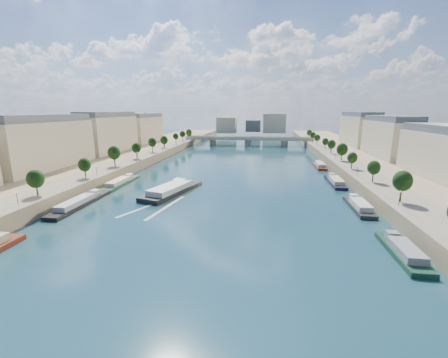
% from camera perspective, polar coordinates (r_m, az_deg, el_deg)
% --- Properties ---
extents(ground, '(700.00, 700.00, 0.00)m').
position_cam_1_polar(ground, '(144.90, 1.72, 0.61)').
color(ground, '#0B2F33').
rests_on(ground, ground).
extents(quay_left, '(44.00, 520.00, 5.00)m').
position_cam_1_polar(quay_left, '(167.84, -23.54, 2.10)').
color(quay_left, '#9E8460').
rests_on(quay_left, ground).
extents(quay_right, '(44.00, 520.00, 5.00)m').
position_cam_1_polar(quay_right, '(154.57, 29.32, 0.66)').
color(quay_right, '#9E8460').
rests_on(quay_right, ground).
extents(pave_left, '(14.00, 520.00, 0.10)m').
position_cam_1_polar(pave_left, '(160.15, -19.02, 2.93)').
color(pave_left, gray).
rests_on(pave_left, quay_left).
extents(pave_right, '(14.00, 520.00, 0.10)m').
position_cam_1_polar(pave_right, '(149.21, 24.07, 1.81)').
color(pave_right, gray).
rests_on(pave_right, quay_right).
extents(trees_left, '(4.80, 268.80, 8.26)m').
position_cam_1_polar(trees_left, '(160.25, -18.21, 4.96)').
color(trees_left, '#382B1E').
rests_on(trees_left, ground).
extents(trees_right, '(4.80, 268.80, 8.26)m').
position_cam_1_polar(trees_right, '(157.35, 22.56, 4.48)').
color(trees_right, '#382B1E').
rests_on(trees_right, ground).
extents(lamps_left, '(0.36, 200.36, 4.28)m').
position_cam_1_polar(lamps_left, '(148.91, -19.26, 3.27)').
color(lamps_left, black).
rests_on(lamps_left, ground).
extents(lamps_right, '(0.36, 200.36, 4.28)m').
position_cam_1_polar(lamps_right, '(152.32, 22.03, 3.25)').
color(lamps_right, black).
rests_on(lamps_right, ground).
extents(buildings_left, '(16.00, 226.00, 23.20)m').
position_cam_1_polar(buildings_left, '(183.07, -25.52, 7.16)').
color(buildings_left, '#BCAE91').
rests_on(buildings_left, ground).
extents(buildings_right, '(16.00, 226.00, 23.20)m').
position_cam_1_polar(buildings_right, '(168.71, 32.51, 6.00)').
color(buildings_right, '#BCAE91').
rests_on(buildings_right, ground).
extents(skyline, '(79.00, 42.00, 22.00)m').
position_cam_1_polar(skyline, '(360.82, 6.02, 10.32)').
color(skyline, '#BCAE91').
rests_on(skyline, ground).
extents(bridge, '(112.00, 12.00, 8.15)m').
position_cam_1_polar(bridge, '(270.42, 4.64, 7.44)').
color(bridge, '#C1B79E').
rests_on(bridge, ground).
extents(tour_barge, '(17.32, 32.29, 4.21)m').
position_cam_1_polar(tour_barge, '(116.11, -9.88, -2.10)').
color(tour_barge, black).
rests_on(tour_barge, ground).
extents(wake, '(14.86, 25.84, 0.04)m').
position_cam_1_polar(wake, '(101.51, -12.66, -5.15)').
color(wake, silver).
rests_on(wake, ground).
extents(moored_barges_left, '(5.00, 127.98, 3.60)m').
position_cam_1_polar(moored_barges_left, '(96.67, -31.73, -7.26)').
color(moored_barges_left, '#181E36').
rests_on(moored_barges_left, ground).
extents(moored_barges_right, '(5.00, 164.97, 3.60)m').
position_cam_1_polar(moored_barges_right, '(106.14, 24.29, -4.75)').
color(moored_barges_right, black).
rests_on(moored_barges_right, ground).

